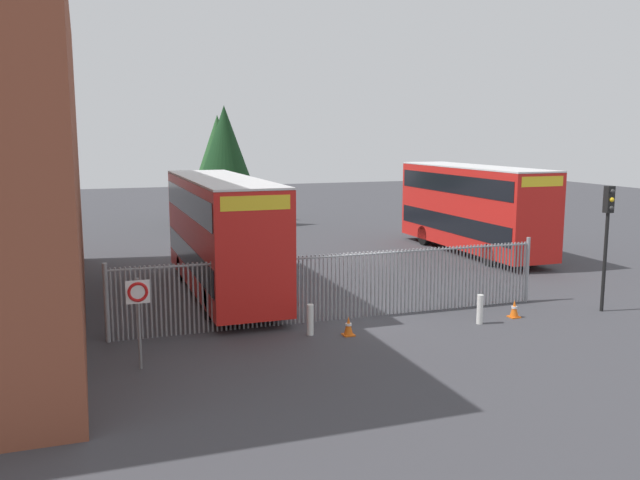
# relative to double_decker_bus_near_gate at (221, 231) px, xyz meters

# --- Properties ---
(ground_plane) EXTENTS (100.00, 100.00, 0.00)m
(ground_plane) POSITION_rel_double_decker_bus_near_gate_xyz_m (3.66, 3.27, -2.42)
(ground_plane) COLOR #3D3D42
(palisade_fence) EXTENTS (14.64, 0.14, 2.35)m
(palisade_fence) POSITION_rel_double_decker_bus_near_gate_xyz_m (2.93, -4.73, -1.24)
(palisade_fence) COLOR gray
(palisade_fence) RESTS_ON ground
(double_decker_bus_near_gate) EXTENTS (2.54, 10.81, 4.42)m
(double_decker_bus_near_gate) POSITION_rel_double_decker_bus_near_gate_xyz_m (0.00, 0.00, 0.00)
(double_decker_bus_near_gate) COLOR red
(double_decker_bus_near_gate) RESTS_ON ground
(double_decker_bus_behind_fence_left) EXTENTS (2.54, 10.81, 4.42)m
(double_decker_bus_behind_fence_left) POSITION_rel_double_decker_bus_near_gate_xyz_m (13.77, 4.68, 0.00)
(double_decker_bus_behind_fence_left) COLOR red
(double_decker_bus_behind_fence_left) RESTS_ON ground
(bollard_near_left) EXTENTS (0.20, 0.20, 0.95)m
(bollard_near_left) POSITION_rel_double_decker_bus_near_gate_xyz_m (1.47, -6.05, -1.95)
(bollard_near_left) COLOR silver
(bollard_near_left) RESTS_ON ground
(bollard_center_front) EXTENTS (0.20, 0.20, 0.95)m
(bollard_center_front) POSITION_rel_double_decker_bus_near_gate_xyz_m (6.98, -6.70, -1.95)
(bollard_center_front) COLOR silver
(bollard_center_front) RESTS_ON ground
(traffic_cone_by_gate) EXTENTS (0.34, 0.34, 0.59)m
(traffic_cone_by_gate) POSITION_rel_double_decker_bus_near_gate_xyz_m (2.54, -6.48, -2.13)
(traffic_cone_by_gate) COLOR orange
(traffic_cone_by_gate) RESTS_ON ground
(traffic_cone_mid_forecourt) EXTENTS (0.34, 0.34, 0.59)m
(traffic_cone_mid_forecourt) POSITION_rel_double_decker_bus_near_gate_xyz_m (8.47, -6.44, -2.13)
(traffic_cone_mid_forecourt) COLOR orange
(traffic_cone_mid_forecourt) RESTS_ON ground
(speed_limit_sign_post) EXTENTS (0.60, 0.14, 2.40)m
(speed_limit_sign_post) POSITION_rel_double_decker_bus_near_gate_xyz_m (-3.61, -7.41, -0.65)
(speed_limit_sign_post) COLOR slate
(speed_limit_sign_post) RESTS_ON ground
(traffic_light_kerbside) EXTENTS (0.28, 0.33, 4.30)m
(traffic_light_kerbside) POSITION_rel_double_decker_bus_near_gate_xyz_m (11.79, -6.77, 0.56)
(traffic_light_kerbside) COLOR black
(traffic_light_kerbside) RESTS_ON ground
(tree_tall_back) EXTENTS (3.77, 3.77, 7.28)m
(tree_tall_back) POSITION_rel_double_decker_bus_near_gate_xyz_m (3.99, 21.15, 2.15)
(tree_tall_back) COLOR #4C3823
(tree_tall_back) RESTS_ON ground
(tree_short_side) EXTENTS (3.65, 3.65, 7.83)m
(tree_short_side) POSITION_rel_double_decker_bus_near_gate_xyz_m (3.94, 18.54, 2.77)
(tree_short_side) COLOR #4C3823
(tree_short_side) RESTS_ON ground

